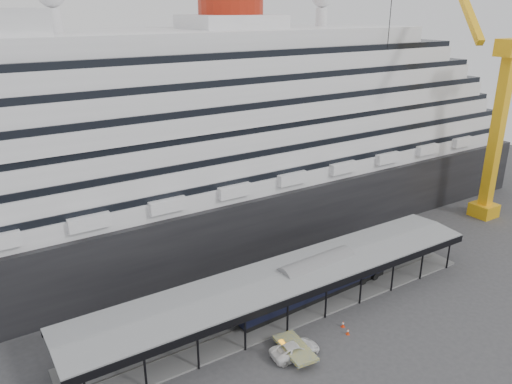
# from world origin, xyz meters

# --- Properties ---
(ground) EXTENTS (200.00, 200.00, 0.00)m
(ground) POSITION_xyz_m (0.00, 0.00, 0.00)
(ground) COLOR #38383A
(ground) RESTS_ON ground
(cruise_ship) EXTENTS (130.00, 30.00, 43.90)m
(cruise_ship) POSITION_xyz_m (0.05, 32.00, 18.35)
(cruise_ship) COLOR black
(cruise_ship) RESTS_ON ground
(platform_canopy) EXTENTS (56.00, 9.18, 5.30)m
(platform_canopy) POSITION_xyz_m (0.00, 5.00, 2.36)
(platform_canopy) COLOR slate
(platform_canopy) RESTS_ON ground
(crane_yellow) EXTENTS (23.83, 18.78, 47.60)m
(crane_yellow) POSITION_xyz_m (47.06, 10.54, 19.96)
(crane_yellow) COLOR #F4B016
(crane_yellow) RESTS_ON ground
(port_truck) EXTENTS (5.84, 3.17, 1.55)m
(port_truck) POSITION_xyz_m (-4.58, -2.87, 0.78)
(port_truck) COLOR white
(port_truck) RESTS_ON ground
(pullman_carriage) EXTENTS (24.83, 4.40, 24.25)m
(pullman_carriage) POSITION_xyz_m (4.57, 5.00, 2.92)
(pullman_carriage) COLOR black
(pullman_carriage) RESTS_ON ground
(traffic_cone_left) EXTENTS (0.50, 0.50, 0.83)m
(traffic_cone_left) POSITION_xyz_m (-5.07, -3.24, 0.41)
(traffic_cone_left) COLOR #F9530D
(traffic_cone_left) RESTS_ON ground
(traffic_cone_mid) EXTENTS (0.45, 0.45, 0.81)m
(traffic_cone_mid) POSITION_xyz_m (3.42, -1.76, 0.40)
(traffic_cone_mid) COLOR red
(traffic_cone_mid) RESTS_ON ground
(traffic_cone_right) EXTENTS (0.53, 0.53, 0.78)m
(traffic_cone_right) POSITION_xyz_m (2.91, -3.16, 0.39)
(traffic_cone_right) COLOR red
(traffic_cone_right) RESTS_ON ground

